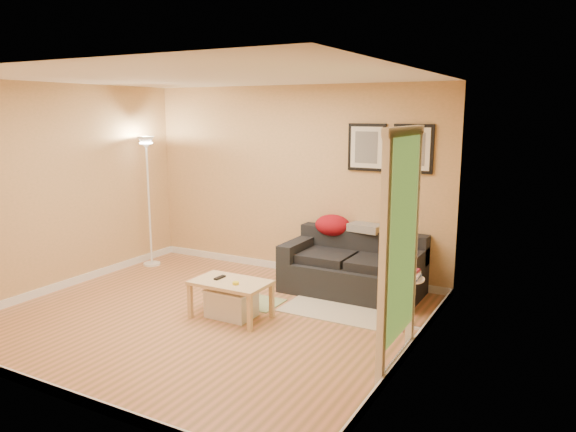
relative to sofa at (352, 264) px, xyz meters
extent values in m
plane|color=#C87B55|center=(-1.10, -1.53, -0.38)|extent=(4.50, 4.50, 0.00)
plane|color=white|center=(-1.10, -1.53, 2.23)|extent=(4.50, 4.50, 0.00)
plane|color=tan|center=(-1.10, 0.47, 0.92)|extent=(4.50, 0.00, 4.50)
plane|color=tan|center=(-1.10, -3.53, 0.92)|extent=(4.50, 0.00, 4.50)
plane|color=tan|center=(-3.35, -1.53, 0.92)|extent=(0.00, 4.00, 4.00)
plane|color=tan|center=(1.15, -1.53, 0.92)|extent=(0.00, 4.00, 4.00)
cube|color=white|center=(-1.10, 0.46, -0.33)|extent=(4.50, 0.02, 0.10)
cube|color=white|center=(-1.10, -3.52, -0.33)|extent=(4.50, 0.02, 0.10)
cube|color=white|center=(-3.34, -1.53, -0.33)|extent=(0.02, 4.00, 0.10)
cube|color=white|center=(1.14, -1.53, -0.33)|extent=(0.02, 4.00, 0.10)
cube|color=beige|center=(0.10, -0.61, -0.37)|extent=(1.25, 0.85, 0.01)
cube|color=#668C4C|center=(-0.92, -0.90, -0.37)|extent=(0.70, 0.50, 0.01)
cube|color=black|center=(-1.02, -1.41, 0.06)|extent=(0.06, 0.16, 0.02)
cylinder|color=yellow|center=(-0.74, -1.51, 0.06)|extent=(0.07, 0.07, 0.03)
camera|label=1|loc=(2.44, -6.15, 1.88)|focal=33.98mm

